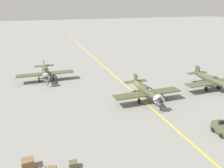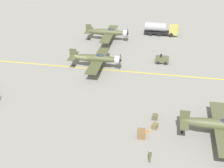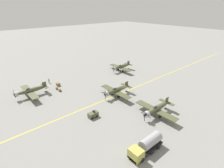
{
  "view_description": "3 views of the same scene",
  "coord_description": "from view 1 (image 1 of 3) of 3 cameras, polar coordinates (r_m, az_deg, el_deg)",
  "views": [
    {
      "loc": [
        16.59,
        33.49,
        16.12
      ],
      "look_at": [
        5.66,
        2.04,
        3.7
      ],
      "focal_mm": 35.0,
      "sensor_mm": 36.0,
      "label": 1
    },
    {
      "loc": [
        51.75,
        15.63,
        26.15
      ],
      "look_at": [
        8.8,
        7.59,
        1.99
      ],
      "focal_mm": 50.0,
      "sensor_mm": 36.0,
      "label": 2
    },
    {
      "loc": [
        -36.48,
        35.83,
        26.23
      ],
      "look_at": [
        0.91,
        3.57,
        3.93
      ],
      "focal_mm": 28.0,
      "sensor_mm": 36.0,
      "label": 3
    }
  ],
  "objects": [
    {
      "name": "ground_plane",
      "position": [
        40.71,
        6.6,
        -3.02
      ],
      "size": [
        400.0,
        400.0,
        0.0
      ],
      "primitive_type": "plane",
      "color": "gray"
    },
    {
      "name": "taxiway_stripe",
      "position": [
        40.71,
        6.6,
        -3.01
      ],
      "size": [
        0.3,
        160.0,
        0.01
      ],
      "primitive_type": "cube",
      "color": "yellow",
      "rests_on": "ground"
    },
    {
      "name": "airplane_mid_center",
      "position": [
        37.73,
        9.03,
        -1.77
      ],
      "size": [
        12.0,
        9.98,
        3.65
      ],
      "rotation": [
        0.0,
        0.0,
        -0.09
      ],
      "color": "#494E30",
      "rests_on": "ground"
    },
    {
      "name": "airplane_near_right",
      "position": [
        49.68,
        -17.0,
        3.05
      ],
      "size": [
        12.0,
        9.98,
        3.65
      ],
      "rotation": [
        0.0,
        0.0,
        0.2
      ],
      "color": "#4C5133",
      "rests_on": "ground"
    },
    {
      "name": "airplane_mid_left",
      "position": [
        46.68,
        24.75,
        0.93
      ],
      "size": [
        12.0,
        9.98,
        3.65
      ],
      "rotation": [
        0.0,
        0.0,
        -0.09
      ],
      "color": "#4D5234",
      "rests_on": "ground"
    },
    {
      "name": "tow_tractor",
      "position": [
        32.27,
        26.78,
        -10.33
      ],
      "size": [
        1.57,
        2.6,
        1.79
      ],
      "color": "#515638",
      "rests_on": "ground"
    },
    {
      "name": "supply_crate_by_tanker",
      "position": [
        25.52,
        -21.08,
        -18.85
      ],
      "size": [
        1.34,
        1.15,
        1.04
      ],
      "primitive_type": "cube",
      "rotation": [
        0.0,
        0.0,
        0.1
      ],
      "color": "brown",
      "rests_on": "ground"
    },
    {
      "name": "supply_crate_outboard",
      "position": [
        24.47,
        -10.08,
        -20.02
      ],
      "size": [
        0.92,
        0.79,
        0.71
      ],
      "primitive_type": "cube",
      "rotation": [
        0.0,
        0.0,
        -0.09
      ],
      "color": "brown",
      "rests_on": "ground"
    },
    {
      "name": "traffic_cone",
      "position": [
        24.99,
        -18.26,
        -20.13
      ],
      "size": [
        0.36,
        0.36,
        0.55
      ],
      "primitive_type": "cone",
      "color": "orange",
      "rests_on": "ground"
    }
  ]
}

